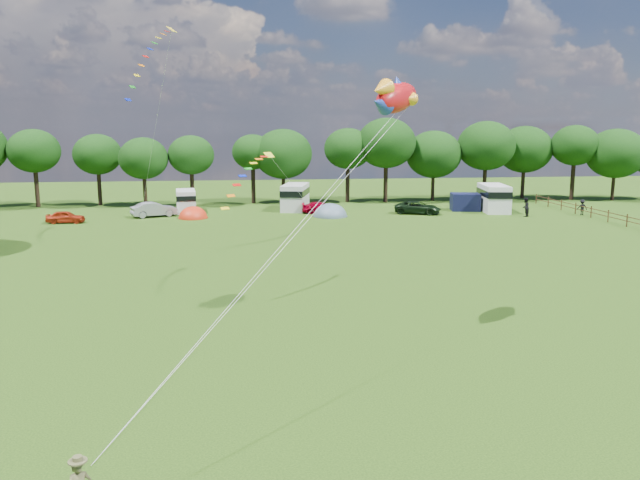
{
  "coord_description": "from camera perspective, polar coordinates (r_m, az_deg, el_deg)",
  "views": [
    {
      "loc": [
        -3.65,
        -20.02,
        9.12
      ],
      "look_at": [
        0.0,
        8.0,
        4.0
      ],
      "focal_mm": 35.0,
      "sensor_mm": 36.0,
      "label": 1
    }
  ],
  "objects": [
    {
      "name": "ground_plane",
      "position": [
        22.3,
        2.74,
        -13.88
      ],
      "size": [
        180.0,
        180.0,
        0.0
      ],
      "primitive_type": "plane",
      "color": "black",
      "rests_on": "ground"
    },
    {
      "name": "tree_line",
      "position": [
        75.59,
        -0.62,
        8.17
      ],
      "size": [
        102.98,
        10.98,
        10.27
      ],
      "color": "black",
      "rests_on": "ground"
    },
    {
      "name": "fence",
      "position": [
        65.68,
        25.55,
        1.9
      ],
      "size": [
        0.12,
        33.12,
        1.2
      ],
      "color": "#472D19",
      "rests_on": "ground"
    },
    {
      "name": "car_a",
      "position": [
        64.9,
        -22.24,
        1.96
      ],
      "size": [
        3.64,
        1.44,
        1.21
      ],
      "primitive_type": "imported",
      "rotation": [
        0.0,
        0.0,
        1.57
      ],
      "color": "#A72810",
      "rests_on": "ground"
    },
    {
      "name": "car_b",
      "position": [
        66.62,
        -14.92,
        2.72
      ],
      "size": [
        4.63,
        3.14,
        1.53
      ],
      "primitive_type": "imported",
      "rotation": [
        0.0,
        0.0,
        1.96
      ],
      "color": "gray",
      "rests_on": "ground"
    },
    {
      "name": "car_c",
      "position": [
        67.04,
        0.09,
        2.97
      ],
      "size": [
        4.14,
        2.04,
        1.2
      ],
      "primitive_type": "imported",
      "rotation": [
        0.0,
        0.0,
        1.48
      ],
      "color": "#970018",
      "rests_on": "ground"
    },
    {
      "name": "car_d",
      "position": [
        67.34,
        8.93,
        2.94
      ],
      "size": [
        5.43,
        4.04,
        1.35
      ],
      "primitive_type": "imported",
      "rotation": [
        0.0,
        0.0,
        1.16
      ],
      "color": "black",
      "rests_on": "ground"
    },
    {
      "name": "campervan_b",
      "position": [
        69.89,
        -12.17,
        3.59
      ],
      "size": [
        2.52,
        5.0,
        2.36
      ],
      "rotation": [
        0.0,
        0.0,
        1.67
      ],
      "color": "silver",
      "rests_on": "ground"
    },
    {
      "name": "campervan_c",
      "position": [
        69.83,
        -2.28,
        4.03
      ],
      "size": [
        3.83,
        6.27,
        2.86
      ],
      "rotation": [
        0.0,
        0.0,
        1.33
      ],
      "color": "silver",
      "rests_on": "ground"
    },
    {
      "name": "campervan_d",
      "position": [
        71.14,
        15.59,
        3.8
      ],
      "size": [
        3.49,
        6.3,
        2.93
      ],
      "rotation": [
        0.0,
        0.0,
        1.41
      ],
      "color": "white",
      "rests_on": "ground"
    },
    {
      "name": "tent_orange",
      "position": [
        64.85,
        -11.53,
        2.0
      ],
      "size": [
        3.02,
        3.3,
        2.36
      ],
      "color": "red",
      "rests_on": "ground"
    },
    {
      "name": "tent_greyblue",
      "position": [
        64.77,
        0.96,
        2.19
      ],
      "size": [
        3.6,
        3.95,
        2.68
      ],
      "color": "slate",
      "rests_on": "ground"
    },
    {
      "name": "awning_navy",
      "position": [
        71.13,
        13.12,
        3.41
      ],
      "size": [
        3.47,
        3.02,
        1.91
      ],
      "primitive_type": "cube",
      "rotation": [
        0.0,
        0.0,
        -0.19
      ],
      "color": "#101335",
      "rests_on": "ground"
    },
    {
      "name": "fish_kite",
      "position": [
        27.97,
        6.74,
        12.82
      ],
      "size": [
        3.17,
        3.29,
        1.93
      ],
      "rotation": [
        0.0,
        -0.21,
        0.82
      ],
      "color": "red",
      "rests_on": "ground"
    },
    {
      "name": "streamer_kite_a",
      "position": [
        49.47,
        -14.96,
        16.38
      ],
      "size": [
        3.32,
        5.71,
        5.81
      ],
      "rotation": [
        0.0,
        0.0,
        1.15
      ],
      "color": "yellow",
      "rests_on": "ground"
    },
    {
      "name": "streamer_kite_c",
      "position": [
        34.84,
        -6.22,
        6.38
      ],
      "size": [
        3.1,
        4.84,
        2.77
      ],
      "rotation": [
        0.0,
        0.0,
        0.56
      ],
      "color": "yellow",
      "rests_on": "ground"
    },
    {
      "name": "walker_a",
      "position": [
        67.76,
        18.27,
        2.85
      ],
      "size": [
        1.1,
        1.08,
        1.96
      ],
      "primitive_type": "imported",
      "rotation": [
        0.0,
        0.0,
        3.87
      ],
      "color": "black",
      "rests_on": "ground"
    },
    {
      "name": "walker_b",
      "position": [
        71.23,
        22.84,
        2.78
      ],
      "size": [
        1.12,
        0.61,
        1.66
      ],
      "primitive_type": "imported",
      "rotation": [
        0.0,
        0.0,
        3.04
      ],
      "color": "black",
      "rests_on": "ground"
    }
  ]
}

